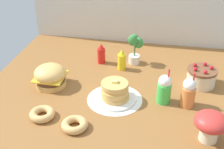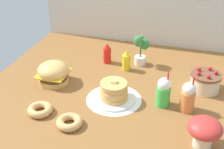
{
  "view_description": "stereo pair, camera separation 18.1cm",
  "coord_description": "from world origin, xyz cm",
  "px_view_note": "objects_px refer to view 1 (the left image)",
  "views": [
    {
      "loc": [
        33.44,
        -174.06,
        123.05
      ],
      "look_at": [
        -0.62,
        2.8,
        17.08
      ],
      "focal_mm": 48.17,
      "sensor_mm": 36.0,
      "label": 1
    },
    {
      "loc": [
        51.03,
        -169.74,
        123.05
      ],
      "look_at": [
        -0.62,
        2.8,
        17.08
      ],
      "focal_mm": 48.17,
      "sensor_mm": 36.0,
      "label": 2
    }
  ],
  "objects_px": {
    "cream_soda_cup": "(164,89)",
    "potted_plant": "(135,47)",
    "burger": "(50,76)",
    "donut_chocolate": "(75,125)",
    "mushroom_stool": "(211,124)",
    "pancake_stack": "(115,92)",
    "mustard_bottle": "(122,60)",
    "layer_cake": "(201,77)",
    "orange_float_cup": "(188,93)",
    "ketchup_bottle": "(101,54)",
    "donut_pink_glaze": "(42,114)"
  },
  "relations": [
    {
      "from": "orange_float_cup",
      "to": "donut_chocolate",
      "type": "bearing_deg",
      "value": -151.44
    },
    {
      "from": "pancake_stack",
      "to": "mushroom_stool",
      "type": "bearing_deg",
      "value": -25.75
    },
    {
      "from": "ketchup_bottle",
      "to": "mustard_bottle",
      "type": "bearing_deg",
      "value": -22.6
    },
    {
      "from": "burger",
      "to": "potted_plant",
      "type": "distance_m",
      "value": 0.75
    },
    {
      "from": "burger",
      "to": "potted_plant",
      "type": "bearing_deg",
      "value": 39.69
    },
    {
      "from": "donut_chocolate",
      "to": "donut_pink_glaze",
      "type": "bearing_deg",
      "value": 165.26
    },
    {
      "from": "donut_chocolate",
      "to": "potted_plant",
      "type": "height_order",
      "value": "potted_plant"
    },
    {
      "from": "burger",
      "to": "ketchup_bottle",
      "type": "bearing_deg",
      "value": 55.15
    },
    {
      "from": "burger",
      "to": "donut_pink_glaze",
      "type": "bearing_deg",
      "value": -77.41
    },
    {
      "from": "ketchup_bottle",
      "to": "orange_float_cup",
      "type": "bearing_deg",
      "value": -34.86
    },
    {
      "from": "burger",
      "to": "potted_plant",
      "type": "relative_size",
      "value": 0.87
    },
    {
      "from": "pancake_stack",
      "to": "cream_soda_cup",
      "type": "relative_size",
      "value": 1.13
    },
    {
      "from": "pancake_stack",
      "to": "cream_soda_cup",
      "type": "height_order",
      "value": "cream_soda_cup"
    },
    {
      "from": "burger",
      "to": "donut_chocolate",
      "type": "bearing_deg",
      "value": -53.93
    },
    {
      "from": "pancake_stack",
      "to": "mushroom_stool",
      "type": "distance_m",
      "value": 0.68
    },
    {
      "from": "orange_float_cup",
      "to": "pancake_stack",
      "type": "bearing_deg",
      "value": -176.65
    },
    {
      "from": "pancake_stack",
      "to": "ketchup_bottle",
      "type": "distance_m",
      "value": 0.57
    },
    {
      "from": "burger",
      "to": "orange_float_cup",
      "type": "relative_size",
      "value": 0.88
    },
    {
      "from": "donut_chocolate",
      "to": "potted_plant",
      "type": "bearing_deg",
      "value": 74.6
    },
    {
      "from": "mustard_bottle",
      "to": "donut_chocolate",
      "type": "bearing_deg",
      "value": -101.57
    },
    {
      "from": "burger",
      "to": "mustard_bottle",
      "type": "bearing_deg",
      "value": 35.71
    },
    {
      "from": "burger",
      "to": "mushroom_stool",
      "type": "xyz_separation_m",
      "value": [
        1.12,
        -0.39,
        0.03
      ]
    },
    {
      "from": "cream_soda_cup",
      "to": "donut_pink_glaze",
      "type": "xyz_separation_m",
      "value": [
        -0.76,
        -0.32,
        -0.08
      ]
    },
    {
      "from": "burger",
      "to": "cream_soda_cup",
      "type": "bearing_deg",
      "value": -3.84
    },
    {
      "from": "cream_soda_cup",
      "to": "potted_plant",
      "type": "distance_m",
      "value": 0.6
    },
    {
      "from": "layer_cake",
      "to": "cream_soda_cup",
      "type": "bearing_deg",
      "value": -133.85
    },
    {
      "from": "potted_plant",
      "to": "layer_cake",
      "type": "bearing_deg",
      "value": -25.32
    },
    {
      "from": "burger",
      "to": "orange_float_cup",
      "type": "xyz_separation_m",
      "value": [
        1.01,
        -0.07,
        0.02
      ]
    },
    {
      "from": "potted_plant",
      "to": "mushroom_stool",
      "type": "bearing_deg",
      "value": -57.91
    },
    {
      "from": "burger",
      "to": "layer_cake",
      "type": "xyz_separation_m",
      "value": [
        1.12,
        0.22,
        -0.01
      ]
    },
    {
      "from": "pancake_stack",
      "to": "donut_chocolate",
      "type": "height_order",
      "value": "pancake_stack"
    },
    {
      "from": "potted_plant",
      "to": "cream_soda_cup",
      "type": "bearing_deg",
      "value": -63.17
    },
    {
      "from": "burger",
      "to": "orange_float_cup",
      "type": "height_order",
      "value": "orange_float_cup"
    },
    {
      "from": "mustard_bottle",
      "to": "mushroom_stool",
      "type": "relative_size",
      "value": 0.91
    },
    {
      "from": "ketchup_bottle",
      "to": "cream_soda_cup",
      "type": "xyz_separation_m",
      "value": [
        0.55,
        -0.48,
        0.02
      ]
    },
    {
      "from": "pancake_stack",
      "to": "mustard_bottle",
      "type": "distance_m",
      "value": 0.45
    },
    {
      "from": "cream_soda_cup",
      "to": "donut_chocolate",
      "type": "xyz_separation_m",
      "value": [
        -0.52,
        -0.39,
        -0.08
      ]
    },
    {
      "from": "ketchup_bottle",
      "to": "mushroom_stool",
      "type": "relative_size",
      "value": 0.91
    },
    {
      "from": "layer_cake",
      "to": "cream_soda_cup",
      "type": "height_order",
      "value": "cream_soda_cup"
    },
    {
      "from": "cream_soda_cup",
      "to": "burger",
      "type": "bearing_deg",
      "value": 176.16
    },
    {
      "from": "layer_cake",
      "to": "donut_chocolate",
      "type": "distance_m",
      "value": 1.04
    },
    {
      "from": "ketchup_bottle",
      "to": "donut_pink_glaze",
      "type": "relative_size",
      "value": 1.08
    },
    {
      "from": "burger",
      "to": "pancake_stack",
      "type": "distance_m",
      "value": 0.52
    },
    {
      "from": "cream_soda_cup",
      "to": "donut_pink_glaze",
      "type": "relative_size",
      "value": 1.61
    },
    {
      "from": "mustard_bottle",
      "to": "cream_soda_cup",
      "type": "height_order",
      "value": "cream_soda_cup"
    },
    {
      "from": "donut_chocolate",
      "to": "mushroom_stool",
      "type": "distance_m",
      "value": 0.81
    },
    {
      "from": "pancake_stack",
      "to": "potted_plant",
      "type": "distance_m",
      "value": 0.59
    },
    {
      "from": "burger",
      "to": "donut_pink_glaze",
      "type": "xyz_separation_m",
      "value": [
        0.08,
        -0.38,
        -0.05
      ]
    },
    {
      "from": "mustard_bottle",
      "to": "donut_pink_glaze",
      "type": "height_order",
      "value": "mustard_bottle"
    },
    {
      "from": "pancake_stack",
      "to": "cream_soda_cup",
      "type": "bearing_deg",
      "value": 7.05
    }
  ]
}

